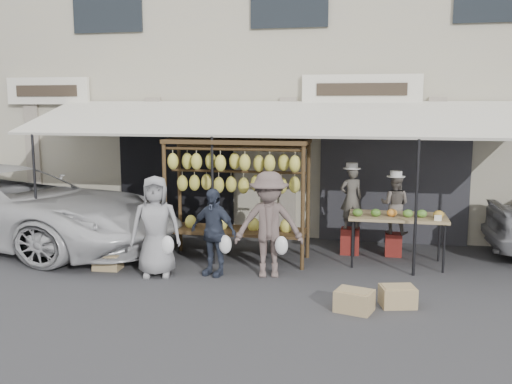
% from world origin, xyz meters
% --- Properties ---
extents(ground_plane, '(90.00, 90.00, 0.00)m').
position_xyz_m(ground_plane, '(0.00, 0.00, 0.00)').
color(ground_plane, '#2D2D30').
extents(shophouse, '(24.00, 6.15, 7.30)m').
position_xyz_m(shophouse, '(-0.00, 6.50, 3.65)').
color(shophouse, '#A49E8C').
rests_on(shophouse, ground_plane).
extents(awning, '(10.00, 2.35, 2.92)m').
position_xyz_m(awning, '(0.01, 2.28, 2.57)').
color(awning, beige).
rests_on(awning, ground_plane).
extents(banana_rack, '(2.60, 0.90, 2.24)m').
position_xyz_m(banana_rack, '(-0.63, 1.44, 1.58)').
color(banana_rack, black).
rests_on(banana_rack, ground_plane).
extents(produce_table, '(1.70, 0.90, 1.04)m').
position_xyz_m(produce_table, '(2.24, 1.74, 0.87)').
color(produce_table, '#A1865D').
rests_on(produce_table, ground_plane).
extents(vendor_left, '(0.50, 0.41, 1.19)m').
position_xyz_m(vendor_left, '(1.39, 2.37, 1.09)').
color(vendor_left, '#514D46').
rests_on(vendor_left, stool_left).
extents(vendor_right, '(0.63, 0.54, 1.12)m').
position_xyz_m(vendor_right, '(2.20, 2.38, 0.99)').
color(vendor_right, '#686059').
rests_on(vendor_right, stool_right).
extents(customer_left, '(0.94, 0.73, 1.69)m').
position_xyz_m(customer_left, '(-1.74, 0.27, 0.85)').
color(customer_left, gray).
rests_on(customer_left, ground_plane).
extents(customer_mid, '(0.94, 0.61, 1.48)m').
position_xyz_m(customer_mid, '(-0.81, 0.51, 0.74)').
color(customer_mid, '#2C3344').
rests_on(customer_mid, ground_plane).
extents(customer_right, '(1.25, 0.86, 1.77)m').
position_xyz_m(customer_right, '(0.12, 0.62, 0.88)').
color(customer_right, brown).
rests_on(customer_right, ground_plane).
extents(stool_left, '(0.45, 0.45, 0.49)m').
position_xyz_m(stool_left, '(1.39, 2.37, 0.25)').
color(stool_left, maroon).
rests_on(stool_left, ground_plane).
extents(stool_right, '(0.35, 0.35, 0.43)m').
position_xyz_m(stool_right, '(2.20, 2.38, 0.22)').
color(stool_right, maroon).
rests_on(stool_right, ground_plane).
extents(crate_near_a, '(0.58, 0.50, 0.30)m').
position_xyz_m(crate_near_a, '(1.58, -0.74, 0.15)').
color(crate_near_a, tan).
rests_on(crate_near_a, ground_plane).
extents(crate_near_b, '(0.56, 0.47, 0.29)m').
position_xyz_m(crate_near_b, '(2.18, -0.42, 0.14)').
color(crate_near_b, tan).
rests_on(crate_near_b, ground_plane).
extents(crate_far, '(0.48, 0.38, 0.27)m').
position_xyz_m(crate_far, '(-2.71, 0.45, 0.14)').
color(crate_far, tan).
rests_on(crate_far, ground_plane).
extents(van, '(6.12, 4.06, 2.34)m').
position_xyz_m(van, '(-5.82, 2.01, 1.17)').
color(van, silver).
rests_on(van, ground_plane).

